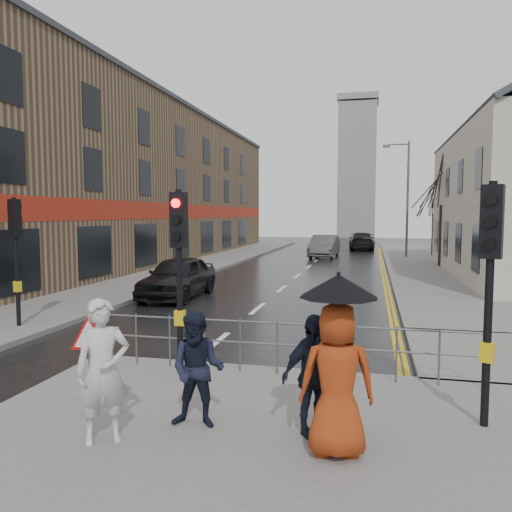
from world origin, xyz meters
The scene contains 21 objects.
ground centered at (0.00, 0.00, 0.00)m, with size 120.00×120.00×0.00m, color black.
left_pavement centered at (-6.50, 23.00, 0.07)m, with size 4.00×44.00×0.14m, color #605E5B.
right_pavement centered at (6.50, 25.00, 0.07)m, with size 4.00×40.00×0.14m, color #605E5B.
pavement_bridge_right centered at (6.50, 3.00, 0.07)m, with size 4.00×4.20×0.14m, color #605E5B.
building_left_terrace centered at (-12.00, 22.00, 5.00)m, with size 8.00×42.00×10.00m, color #7C6047.
church_tower centered at (1.50, 62.00, 9.00)m, with size 5.00×5.00×18.00m, color gray.
traffic_signal_near_left centered at (0.20, 0.20, 2.46)m, with size 0.28×0.27×3.40m.
traffic_signal_near_right centered at (5.20, -1.00, 2.46)m, with size 0.34×0.33×3.40m.
traffic_signal_far_left centered at (-5.50, 3.00, 2.46)m, with size 0.34×0.33×3.40m.
guard_railing_front centered at (1.95, 0.60, 0.86)m, with size 7.14×0.04×1.00m.
warning_sign centered at (-0.80, -1.21, 1.04)m, with size 0.80×0.07×1.35m.
street_lamp centered at (5.82, 28.00, 4.71)m, with size 1.83×0.25×8.00m.
tree_near centered at (7.50, 22.00, 5.14)m, with size 2.40×2.40×6.58m.
tree_far centered at (8.00, 30.00, 4.42)m, with size 2.40×2.40×5.64m.
pedestrian_a centered at (0.27, -2.64, 1.08)m, with size 0.68×0.45×1.87m, color beige.
pedestrian_b centered at (1.30, -1.92, 0.94)m, with size 0.78×0.61×1.61m, color black.
pedestrian_with_umbrella centered at (3.24, -2.32, 1.31)m, with size 1.01×0.96×2.23m.
pedestrian_d centered at (2.89, -1.83, 0.96)m, with size 0.96×0.40×1.64m, color black.
car_parked centered at (-3.40, 9.02, 0.77)m, with size 1.82×4.53×1.54m, color black.
car_mid centered at (0.28, 27.89, 0.81)m, with size 1.72×4.92×1.62m, color #45484A.
car_far centered at (2.76, 36.61, 0.77)m, with size 2.15×5.30×1.54m, color black.
Camera 1 is at (3.62, -8.31, 3.08)m, focal length 35.00 mm.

